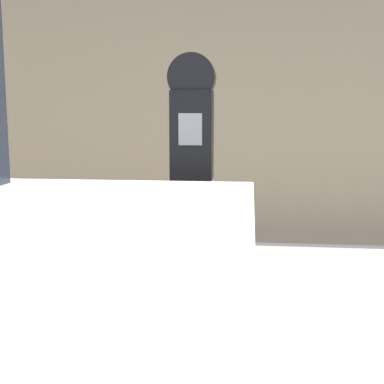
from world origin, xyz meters
name	(u,v)px	position (x,y,z in m)	size (l,w,h in m)	color
sidewalk	(243,307)	(0.00, 2.20, 0.07)	(24.00, 2.80, 0.14)	#9E9B96
parking_meter	(192,163)	(-0.21, 0.99, 1.17)	(0.20, 0.13, 1.49)	#2D2D30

